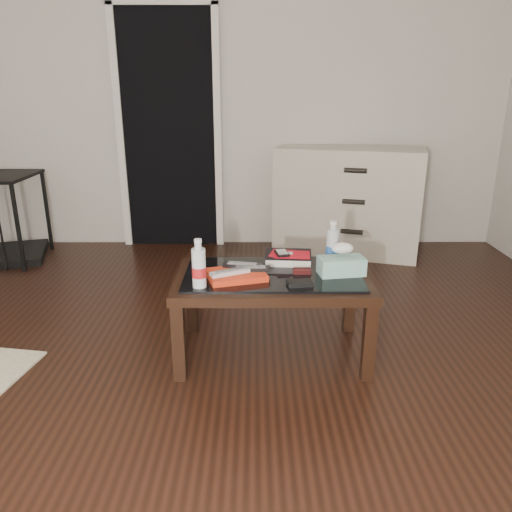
{
  "coord_description": "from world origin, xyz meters",
  "views": [
    {
      "loc": [
        0.34,
        -1.95,
        1.37
      ],
      "look_at": [
        0.34,
        0.47,
        0.55
      ],
      "focal_mm": 35.0,
      "sensor_mm": 36.0,
      "label": 1
    }
  ],
  "objects_px": {
    "textbook": "(288,258)",
    "water_bottle_right": "(332,242)",
    "water_bottle_left": "(199,263)",
    "tissue_box": "(341,266)",
    "dresser": "(347,201)",
    "coffee_table": "(273,284)"
  },
  "relations": [
    {
      "from": "textbook",
      "to": "water_bottle_right",
      "type": "relative_size",
      "value": 1.05
    },
    {
      "from": "water_bottle_left",
      "to": "water_bottle_right",
      "type": "height_order",
      "value": "same"
    },
    {
      "from": "textbook",
      "to": "tissue_box",
      "type": "height_order",
      "value": "tissue_box"
    },
    {
      "from": "water_bottle_left",
      "to": "textbook",
      "type": "bearing_deg",
      "value": 38.87
    },
    {
      "from": "dresser",
      "to": "tissue_box",
      "type": "xyz_separation_m",
      "value": [
        -0.35,
        -1.79,
        0.06
      ]
    },
    {
      "from": "dresser",
      "to": "water_bottle_left",
      "type": "distance_m",
      "value": 2.23
    },
    {
      "from": "coffee_table",
      "to": "dresser",
      "type": "height_order",
      "value": "dresser"
    },
    {
      "from": "water_bottle_left",
      "to": "water_bottle_right",
      "type": "xyz_separation_m",
      "value": [
        0.68,
        0.34,
        0.0
      ]
    },
    {
      "from": "dresser",
      "to": "water_bottle_right",
      "type": "xyz_separation_m",
      "value": [
        -0.38,
        -1.63,
        0.13
      ]
    },
    {
      "from": "dresser",
      "to": "coffee_table",
      "type": "bearing_deg",
      "value": -95.55
    },
    {
      "from": "coffee_table",
      "to": "textbook",
      "type": "bearing_deg",
      "value": 62.5
    },
    {
      "from": "coffee_table",
      "to": "tissue_box",
      "type": "distance_m",
      "value": 0.37
    },
    {
      "from": "water_bottle_right",
      "to": "tissue_box",
      "type": "xyz_separation_m",
      "value": [
        0.02,
        -0.17,
        -0.07
      ]
    },
    {
      "from": "water_bottle_left",
      "to": "tissue_box",
      "type": "height_order",
      "value": "water_bottle_left"
    },
    {
      "from": "water_bottle_left",
      "to": "dresser",
      "type": "bearing_deg",
      "value": 61.66
    },
    {
      "from": "tissue_box",
      "to": "water_bottle_left",
      "type": "bearing_deg",
      "value": -175.66
    },
    {
      "from": "textbook",
      "to": "water_bottle_left",
      "type": "distance_m",
      "value": 0.58
    },
    {
      "from": "coffee_table",
      "to": "water_bottle_right",
      "type": "distance_m",
      "value": 0.4
    },
    {
      "from": "water_bottle_right",
      "to": "tissue_box",
      "type": "distance_m",
      "value": 0.18
    },
    {
      "from": "water_bottle_right",
      "to": "coffee_table",
      "type": "bearing_deg",
      "value": -155.34
    },
    {
      "from": "coffee_table",
      "to": "tissue_box",
      "type": "height_order",
      "value": "tissue_box"
    },
    {
      "from": "coffee_table",
      "to": "water_bottle_left",
      "type": "xyz_separation_m",
      "value": [
        -0.36,
        -0.19,
        0.18
      ]
    }
  ]
}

